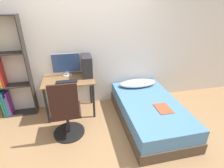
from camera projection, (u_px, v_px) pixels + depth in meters
ground_plane at (102, 145)px, 2.80m from camera, size 14.00×14.00×0.00m
wall_back at (89, 47)px, 3.44m from camera, size 8.00×0.05×2.50m
desk at (69, 85)px, 3.34m from camera, size 0.95×0.62×0.74m
bookshelf at (3, 72)px, 3.15m from camera, size 0.64×0.24×1.88m
office_chair at (67, 116)px, 2.81m from camera, size 0.53×0.53×1.05m
bed at (149, 112)px, 3.25m from camera, size 1.04×1.86×0.43m
pillow at (138, 83)px, 3.71m from camera, size 0.79×0.36×0.11m
magazine at (163, 108)px, 2.95m from camera, size 0.24×0.32×0.01m
monitor at (66, 64)px, 3.36m from camera, size 0.54×0.18×0.44m
keyboard at (67, 82)px, 3.16m from camera, size 0.38×0.11×0.02m
pc_tower at (87, 66)px, 3.35m from camera, size 0.18×0.38×0.40m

